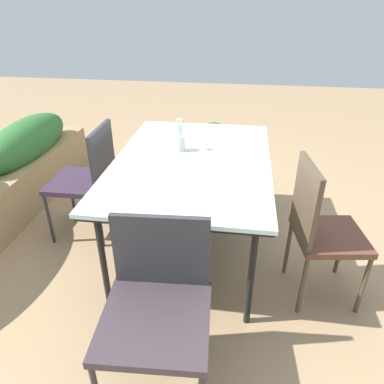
{
  "coord_description": "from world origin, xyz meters",
  "views": [
    {
      "loc": [
        -2.28,
        -0.24,
        1.79
      ],
      "look_at": [
        -0.01,
        0.08,
        0.5
      ],
      "focal_mm": 33.06,
      "sensor_mm": 36.0,
      "label": 1
    }
  ],
  "objects_px": {
    "dining_table": "(192,165)",
    "chair_end_left": "(158,300)",
    "chair_far_side": "(89,175)",
    "chair_near_left": "(320,226)",
    "flower_vase": "(180,140)",
    "potted_plant": "(213,142)"
  },
  "relations": [
    {
      "from": "chair_far_side",
      "to": "dining_table",
      "type": "bearing_deg",
      "value": -98.18
    },
    {
      "from": "flower_vase",
      "to": "potted_plant",
      "type": "bearing_deg",
      "value": -4.74
    },
    {
      "from": "dining_table",
      "to": "chair_far_side",
      "type": "height_order",
      "value": "chair_far_side"
    },
    {
      "from": "dining_table",
      "to": "chair_end_left",
      "type": "relative_size",
      "value": 1.77
    },
    {
      "from": "chair_near_left",
      "to": "chair_far_side",
      "type": "bearing_deg",
      "value": -114.04
    },
    {
      "from": "flower_vase",
      "to": "potted_plant",
      "type": "relative_size",
      "value": 0.51
    },
    {
      "from": "chair_near_left",
      "to": "potted_plant",
      "type": "relative_size",
      "value": 1.95
    },
    {
      "from": "chair_near_left",
      "to": "flower_vase",
      "type": "bearing_deg",
      "value": -126.48
    },
    {
      "from": "dining_table",
      "to": "chair_far_side",
      "type": "relative_size",
      "value": 1.72
    },
    {
      "from": "chair_far_side",
      "to": "chair_near_left",
      "type": "distance_m",
      "value": 1.76
    },
    {
      "from": "chair_far_side",
      "to": "chair_end_left",
      "type": "xyz_separation_m",
      "value": [
        -1.21,
        -0.84,
        0.0
      ]
    },
    {
      "from": "chair_far_side",
      "to": "chair_near_left",
      "type": "bearing_deg",
      "value": -106.6
    },
    {
      "from": "chair_end_left",
      "to": "flower_vase",
      "type": "xyz_separation_m",
      "value": [
        1.25,
        0.11,
        0.31
      ]
    },
    {
      "from": "dining_table",
      "to": "chair_far_side",
      "type": "distance_m",
      "value": 0.88
    },
    {
      "from": "dining_table",
      "to": "flower_vase",
      "type": "distance_m",
      "value": 0.22
    },
    {
      "from": "flower_vase",
      "to": "chair_far_side",
      "type": "bearing_deg",
      "value": 92.82
    },
    {
      "from": "chair_near_left",
      "to": "potted_plant",
      "type": "height_order",
      "value": "chair_near_left"
    },
    {
      "from": "chair_far_side",
      "to": "flower_vase",
      "type": "distance_m",
      "value": 0.8
    },
    {
      "from": "chair_far_side",
      "to": "flower_vase",
      "type": "bearing_deg",
      "value": -87.95
    },
    {
      "from": "chair_far_side",
      "to": "chair_near_left",
      "type": "height_order",
      "value": "chair_near_left"
    },
    {
      "from": "chair_far_side",
      "to": "flower_vase",
      "type": "relative_size",
      "value": 3.73
    },
    {
      "from": "chair_far_side",
      "to": "chair_end_left",
      "type": "height_order",
      "value": "chair_far_side"
    }
  ]
}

